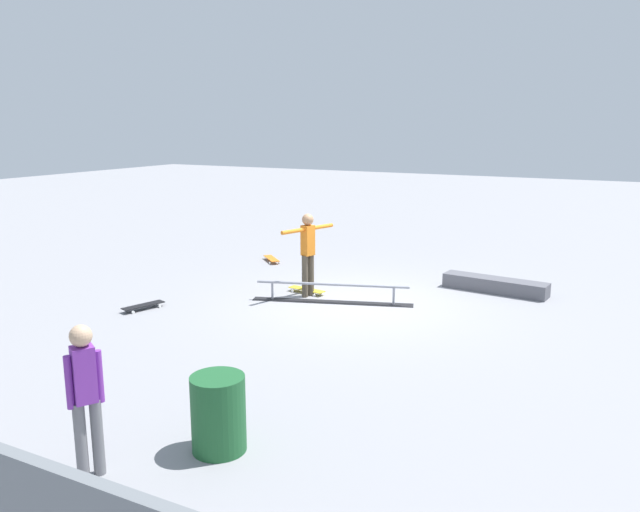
{
  "coord_description": "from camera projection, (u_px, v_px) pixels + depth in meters",
  "views": [
    {
      "loc": [
        -4.68,
        10.52,
        3.37
      ],
      "look_at": [
        0.45,
        0.66,
        1.0
      ],
      "focal_mm": 35.34,
      "sensor_mm": 36.0,
      "label": 1
    }
  ],
  "objects": [
    {
      "name": "skate_ledge",
      "position": [
        495.0,
        285.0,
        12.72
      ],
      "size": [
        2.12,
        0.66,
        0.29
      ],
      "primitive_type": "cube",
      "rotation": [
        0.0,
        0.0,
        -0.11
      ],
      "color": "#595960",
      "rests_on": "ground_plane"
    },
    {
      "name": "skateboard_main",
      "position": [
        307.0,
        290.0,
        12.64
      ],
      "size": [
        0.82,
        0.35,
        0.09
      ],
      "rotation": [
        0.0,
        0.0,
        6.13
      ],
      "color": "yellow",
      "rests_on": "ground_plane"
    },
    {
      "name": "skater_main",
      "position": [
        308.0,
        249.0,
        12.24
      ],
      "size": [
        0.48,
        1.28,
        1.64
      ],
      "rotation": [
        0.0,
        0.0,
        4.4
      ],
      "color": "brown",
      "rests_on": "ground_plane"
    },
    {
      "name": "trash_bin",
      "position": [
        218.0,
        414.0,
        6.53
      ],
      "size": [
        0.57,
        0.57,
        0.82
      ],
      "primitive_type": "cylinder",
      "color": "#1E592D",
      "rests_on": "ground_plane"
    },
    {
      "name": "grind_rail",
      "position": [
        332.0,
        294.0,
        11.98
      ],
      "size": [
        3.0,
        1.2,
        0.38
      ],
      "rotation": [
        0.0,
        0.0,
        0.32
      ],
      "color": "black",
      "rests_on": "ground_plane"
    },
    {
      "name": "loose_skateboard_orange",
      "position": [
        271.0,
        259.0,
        15.51
      ],
      "size": [
        0.72,
        0.69,
        0.09
      ],
      "rotation": [
        0.0,
        0.0,
        2.4
      ],
      "color": "orange",
      "rests_on": "ground_plane"
    },
    {
      "name": "ground_plane",
      "position": [
        357.0,
        303.0,
        11.94
      ],
      "size": [
        60.0,
        60.0,
        0.0
      ],
      "primitive_type": "plane",
      "color": "gray"
    },
    {
      "name": "loose_skateboard_black",
      "position": [
        143.0,
        306.0,
        11.54
      ],
      "size": [
        0.43,
        0.82,
        0.09
      ],
      "rotation": [
        0.0,
        0.0,
        1.27
      ],
      "color": "black",
      "rests_on": "ground_plane"
    },
    {
      "name": "bystander_purple_shirt",
      "position": [
        85.0,
        393.0,
        5.94
      ],
      "size": [
        0.26,
        0.33,
        1.54
      ],
      "rotation": [
        0.0,
        0.0,
        1.04
      ],
      "color": "slate",
      "rests_on": "ground_plane"
    }
  ]
}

